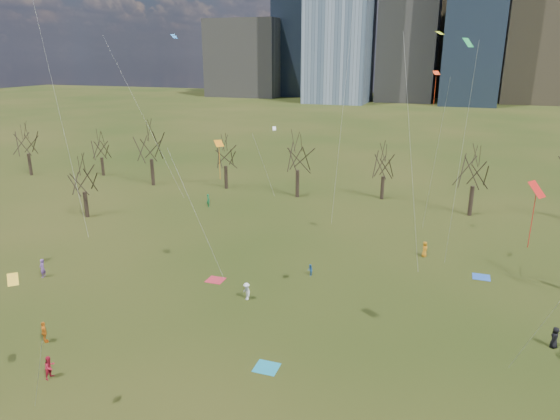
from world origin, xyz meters
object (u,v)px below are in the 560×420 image
(blanket_teal, at_px, (267,368))
(person_4, at_px, (44,332))
(blanket_navy, at_px, (481,277))
(person_2, at_px, (50,367))
(blanket_crimson, at_px, (216,280))

(blanket_teal, height_order, person_4, person_4)
(blanket_navy, distance_m, person_2, 37.48)
(blanket_teal, height_order, blanket_navy, same)
(blanket_navy, bearing_deg, person_2, -136.67)
(blanket_crimson, bearing_deg, person_2, -102.25)
(person_2, bearing_deg, blanket_crimson, -9.45)
(blanket_navy, xyz_separation_m, blanket_crimson, (-23.61, -8.88, 0.00))
(person_2, bearing_deg, blanket_navy, -43.88)
(blanket_crimson, xyz_separation_m, person_4, (-7.16, -13.61, 0.81))
(blanket_crimson, xyz_separation_m, person_2, (-3.66, -16.84, 0.78))
(person_2, distance_m, person_4, 4.76)
(person_2, bearing_deg, blanket_teal, -63.81)
(blanket_teal, distance_m, blanket_crimson, 14.59)
(blanket_teal, height_order, person_2, person_2)
(blanket_teal, xyz_separation_m, blanket_crimson, (-9.33, 11.22, 0.00))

